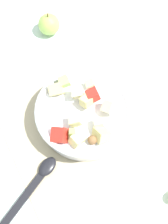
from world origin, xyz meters
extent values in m
plane|color=silver|center=(0.00, 0.00, 0.00)|extent=(2.40, 2.40, 0.00)
cube|color=tan|center=(0.00, 0.00, 0.00)|extent=(0.46, 0.38, 0.01)
cylinder|color=white|center=(-0.01, 0.01, 0.04)|extent=(0.24, 0.24, 0.06)
torus|color=white|center=(-0.01, 0.01, 0.07)|extent=(0.26, 0.26, 0.02)
cube|color=beige|center=(-0.01, 0.05, 0.09)|extent=(0.04, 0.04, 0.03)
cube|color=#E5D684|center=(0.00, 0.01, 0.09)|extent=(0.04, 0.04, 0.03)
cube|color=beige|center=(0.00, -0.05, 0.08)|extent=(0.03, 0.03, 0.02)
cube|color=#A3CC6B|center=(-0.02, 0.10, 0.08)|extent=(0.04, 0.04, 0.04)
cube|color=#93C160|center=(-0.07, -0.04, 0.08)|extent=(0.02, 0.02, 0.02)
cube|color=beige|center=(-0.05, -0.02, 0.09)|extent=(0.04, 0.04, 0.03)
cube|color=#E5D684|center=(-0.05, 0.09, 0.08)|extent=(0.05, 0.05, 0.04)
cube|color=red|center=(-0.10, -0.03, 0.08)|extent=(0.06, 0.05, 0.05)
cube|color=beige|center=(0.04, -0.03, 0.09)|extent=(0.05, 0.04, 0.04)
cube|color=#E5D684|center=(-0.07, -0.06, 0.08)|extent=(0.04, 0.03, 0.04)
sphere|color=brown|center=(-0.03, -0.08, 0.08)|extent=(0.03, 0.03, 0.03)
cube|color=beige|center=(0.03, 0.06, 0.08)|extent=(0.03, 0.03, 0.03)
cube|color=red|center=(0.02, 0.02, 0.09)|extent=(0.04, 0.04, 0.04)
cube|color=#E5D684|center=(-0.01, -0.08, 0.08)|extent=(0.05, 0.05, 0.05)
ellipsoid|color=black|center=(-0.16, -0.07, 0.01)|extent=(0.07, 0.06, 0.01)
cube|color=black|center=(-0.26, -0.13, 0.01)|extent=(0.18, 0.11, 0.01)
sphere|color=#9EC656|center=(0.03, 0.33, 0.03)|extent=(0.07, 0.07, 0.07)
cylinder|color=brown|center=(0.03, 0.33, 0.07)|extent=(0.00, 0.00, 0.01)
camera|label=1|loc=(-0.17, -0.30, 0.79)|focal=50.15mm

